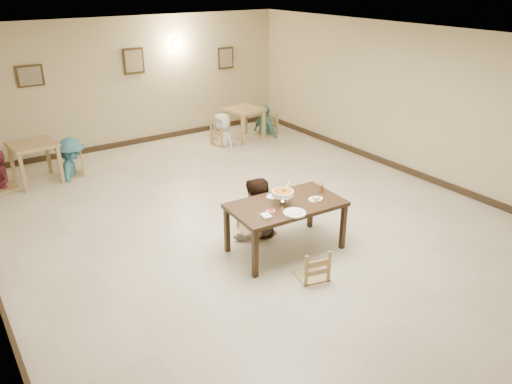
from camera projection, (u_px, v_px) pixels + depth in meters
floor at (247, 218)px, 8.63m from camera, size 10.00×10.00×0.00m
ceiling at (246, 38)px, 7.41m from camera, size 10.00×10.00×0.00m
wall_back at (131, 83)px, 11.80m from camera, size 10.00×0.00×10.00m
wall_right at (412, 102)px, 10.08m from camera, size 0.00×10.00×10.00m
baseboard_back at (137, 141)px, 12.36m from camera, size 8.00×0.06×0.12m
baseboard_right at (402, 168)px, 10.64m from camera, size 0.06×10.00×0.12m
picture_a at (30, 76)px, 10.48m from camera, size 0.55×0.04×0.45m
picture_b at (134, 61)px, 11.62m from camera, size 0.50×0.04×0.60m
picture_c at (226, 58)px, 12.97m from camera, size 0.45×0.04×0.55m
wall_sconce at (176, 44)px, 12.07m from camera, size 0.16×0.05×0.22m
main_table at (286, 208)px, 7.38m from camera, size 1.73×1.04×0.79m
chair_far at (252, 206)px, 8.06m from camera, size 0.41×0.41×0.87m
chair_near at (312, 249)px, 6.81m from camera, size 0.41×0.41×0.88m
main_diner at (255, 179)px, 7.78m from camera, size 1.05×0.90×1.88m
curry_warmer at (283, 193)px, 7.26m from camera, size 0.36×0.32×0.29m
rice_plate_far at (274, 196)px, 7.54m from camera, size 0.26×0.26×0.06m
rice_plate_near at (295, 213)px, 7.01m from camera, size 0.32×0.32×0.07m
fried_plate at (316, 199)px, 7.43m from camera, size 0.24×0.24×0.05m
chili_dish at (271, 211)px, 7.07m from camera, size 0.11×0.11×0.02m
napkin_cutlery at (266, 216)px, 6.92m from camera, size 0.18×0.25×0.03m
drink_glass at (321, 188)px, 7.69m from camera, size 0.07×0.07×0.14m
bg_table_left at (33, 150)px, 9.83m from camera, size 0.91×0.91×0.83m
bg_table_right at (244, 114)px, 12.44m from camera, size 0.90×0.90×0.80m
bg_chair_lr at (71, 154)px, 10.25m from camera, size 0.44×0.44×0.93m
bg_chair_rl at (222, 126)px, 12.13m from camera, size 0.44×0.44×0.95m
bg_chair_rr at (265, 115)px, 12.87m from camera, size 0.50×0.50×1.06m
bg_diner_b at (68, 138)px, 10.11m from camera, size 0.95×1.20×1.62m
bg_diner_c at (222, 113)px, 12.00m from camera, size 0.65×0.85×1.57m
bg_diner_d at (265, 105)px, 12.77m from camera, size 0.44×0.93×1.54m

